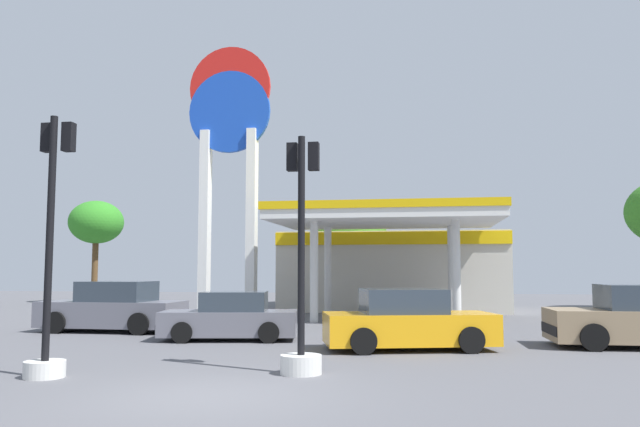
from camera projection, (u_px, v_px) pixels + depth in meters
The scene contains 10 objects.
ground_plane at pixel (208, 396), 10.03m from camera, with size 90.00×90.00×0.00m, color #56565B.
gas_station at pixel (393, 266), 31.20m from camera, with size 10.95×13.04×4.55m.
station_pole_sign at pixel (229, 146), 27.43m from camera, with size 3.64×0.56×11.85m.
car_1 at pixel (230, 318), 18.12m from camera, with size 4.09×2.26×1.39m.
car_2 at pixel (408, 322), 15.95m from camera, with size 4.58×2.80×1.53m.
car_3 at pixel (113, 309), 20.64m from camera, with size 4.62×2.17×1.64m.
traffic_signal_0 at pixel (301, 301), 12.31m from camera, with size 0.81×0.81×4.68m.
traffic_signal_1 at pixel (49, 285), 11.95m from camera, with size 0.76×0.76×5.00m.
tree_0 at pixel (96, 223), 38.79m from camera, with size 3.31×3.31×6.28m.
tree_1 at pixel (349, 231), 37.15m from camera, with size 4.46×4.46×6.11m.
Camera 1 is at (3.40, -9.83, 2.02)m, focal length 35.23 mm.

